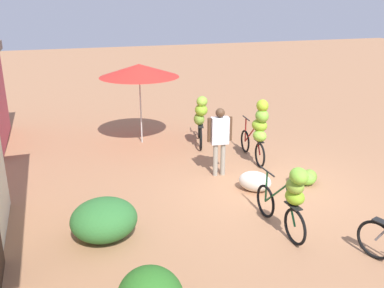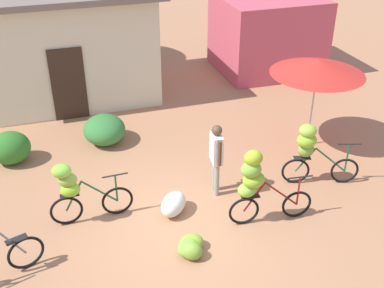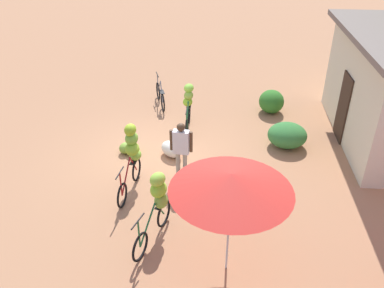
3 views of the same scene
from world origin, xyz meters
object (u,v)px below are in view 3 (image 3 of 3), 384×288
bicycle_center_loaded (132,152)px  bicycle_near_pile (188,104)px  banana_pile_on_ground (130,149)px  bicycle_by_shop (157,201)px  bicycle_leftmost (160,96)px  market_umbrella (231,182)px  produce_sack (171,149)px  person_vendor (181,146)px

bicycle_center_loaded → bicycle_near_pile: bearing=161.4°
banana_pile_on_ground → bicycle_by_shop: bearing=23.2°
bicycle_leftmost → bicycle_center_loaded: bicycle_center_loaded is taller
bicycle_near_pile → market_umbrella: bearing=12.5°
bicycle_near_pile → produce_sack: 1.93m
bicycle_by_shop → person_vendor: size_ratio=1.00×
bicycle_center_loaded → person_vendor: bicycle_center_loaded is taller
bicycle_center_loaded → produce_sack: bicycle_center_loaded is taller
produce_sack → bicycle_by_shop: bearing=2.2°
market_umbrella → bicycle_leftmost: market_umbrella is taller
bicycle_center_loaded → banana_pile_on_ground: bearing=-163.0°
bicycle_leftmost → person_vendor: person_vendor is taller
market_umbrella → produce_sack: bearing=-158.1°
banana_pile_on_ground → person_vendor: (1.07, 1.61, 0.84)m
market_umbrella → produce_sack: market_umbrella is taller
produce_sack → person_vendor: (1.04, 0.40, 0.76)m
bicycle_near_pile → banana_pile_on_ground: bicycle_near_pile is taller
bicycle_near_pile → bicycle_by_shop: 4.89m
bicycle_leftmost → banana_pile_on_ground: (3.26, -0.39, -0.21)m
bicycle_center_loaded → bicycle_by_shop: bearing=28.0°
bicycle_leftmost → bicycle_center_loaded: (4.68, 0.04, 0.60)m
person_vendor → bicycle_near_pile: bearing=-178.1°
bicycle_near_pile → produce_sack: bicycle_near_pile is taller
bicycle_center_loaded → produce_sack: (-1.39, 0.78, -0.73)m
bicycle_leftmost → bicycle_near_pile: bearing=37.3°
market_umbrella → banana_pile_on_ground: market_umbrella is taller
bicycle_near_pile → person_vendor: bearing=1.9°
bicycle_leftmost → produce_sack: size_ratio=2.25×
bicycle_by_shop → banana_pile_on_ground: bearing=-156.8°
market_umbrella → bicycle_leftmost: 7.81m
bicycle_near_pile → person_vendor: 2.87m
market_umbrella → bicycle_near_pile: size_ratio=1.39×
bicycle_near_pile → produce_sack: bearing=-9.5°
bicycle_by_shop → produce_sack: 3.14m
person_vendor → bicycle_leftmost: bearing=-164.3°
bicycle_leftmost → banana_pile_on_ground: bicycle_leftmost is taller
produce_sack → person_vendor: bearing=21.0°
market_umbrella → person_vendor: market_umbrella is taller
bicycle_by_shop → market_umbrella: bearing=59.3°
banana_pile_on_ground → produce_sack: size_ratio=0.96×
market_umbrella → person_vendor: bearing=-157.7°
produce_sack → banana_pile_on_ground: bearing=-91.5°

